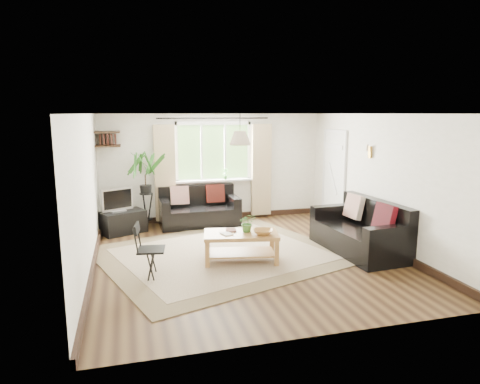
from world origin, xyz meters
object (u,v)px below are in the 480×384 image
object	(u,v)px
sofa_right	(359,228)
palm_stand	(146,190)
sofa_back	(199,207)
coffee_table	(241,247)
folding_chair	(151,251)
tv_stand	(123,222)

from	to	relation	value
sofa_right	palm_stand	size ratio (longest dim) A/B	1.14
sofa_back	coffee_table	bearing A→B (deg)	-84.78
coffee_table	palm_stand	bearing A→B (deg)	118.16
folding_chair	palm_stand	bearing A→B (deg)	7.43
sofa_right	folding_chair	world-z (taller)	sofa_right
coffee_table	folding_chair	size ratio (longest dim) A/B	1.45
sofa_back	sofa_right	distance (m)	3.48
coffee_table	palm_stand	world-z (taller)	palm_stand
sofa_right	coffee_table	size ratio (longest dim) A/B	1.54
sofa_right	tv_stand	size ratio (longest dim) A/B	2.18
tv_stand	palm_stand	bearing A→B (deg)	8.22
sofa_back	palm_stand	world-z (taller)	palm_stand
sofa_right	tv_stand	xyz separation A→B (m)	(-3.99, 2.31, -0.21)
sofa_right	palm_stand	distance (m)	4.40
sofa_back	folding_chair	world-z (taller)	folding_chair
sofa_right	tv_stand	distance (m)	4.62
palm_stand	folding_chair	xyz separation A→B (m)	(-0.07, -2.91, -0.40)
sofa_right	sofa_back	bearing A→B (deg)	-141.06
sofa_back	coffee_table	xyz separation A→B (m)	(0.27, -2.48, -0.15)
sofa_back	palm_stand	distance (m)	1.19
coffee_table	folding_chair	distance (m)	1.50
tv_stand	palm_stand	world-z (taller)	palm_stand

